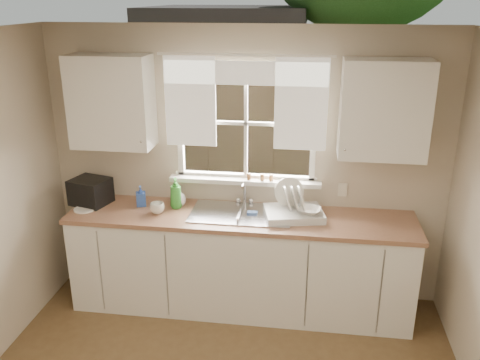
# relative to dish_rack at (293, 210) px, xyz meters

# --- Properties ---
(room_walls) EXTENTS (3.62, 4.02, 2.50)m
(room_walls) POSITION_rel_dish_rack_xyz_m (-0.46, -1.78, 0.26)
(room_walls) COLOR beige
(room_walls) RESTS_ON ground
(ceiling) EXTENTS (3.60, 4.00, 0.02)m
(ceiling) POSITION_rel_dish_rack_xyz_m (-0.46, -1.72, 1.53)
(ceiling) COLOR silver
(ceiling) RESTS_ON room_walls
(window) EXTENTS (1.38, 0.16, 1.06)m
(window) POSITION_rel_dish_rack_xyz_m (-0.46, 0.29, 0.51)
(window) COLOR white
(window) RESTS_ON room_walls
(curtains) EXTENTS (1.50, 0.03, 0.81)m
(curtains) POSITION_rel_dish_rack_xyz_m (-0.46, 0.23, 0.96)
(curtains) COLOR white
(curtains) RESTS_ON room_walls
(base_cabinets) EXTENTS (3.00, 0.62, 0.87)m
(base_cabinets) POSITION_rel_dish_rack_xyz_m (-0.46, -0.04, -0.54)
(base_cabinets) COLOR white
(base_cabinets) RESTS_ON ground
(countertop) EXTENTS (3.04, 0.65, 0.04)m
(countertop) POSITION_rel_dish_rack_xyz_m (-0.46, -0.04, -0.08)
(countertop) COLOR #95674A
(countertop) RESTS_ON base_cabinets
(upper_cabinet_left) EXTENTS (0.70, 0.33, 0.80)m
(upper_cabinet_left) POSITION_rel_dish_rack_xyz_m (-1.61, 0.11, 0.88)
(upper_cabinet_left) COLOR white
(upper_cabinet_left) RESTS_ON room_walls
(upper_cabinet_right) EXTENTS (0.70, 0.33, 0.80)m
(upper_cabinet_right) POSITION_rel_dish_rack_xyz_m (0.69, 0.11, 0.88)
(upper_cabinet_right) COLOR white
(upper_cabinet_right) RESTS_ON room_walls
(wall_outlet) EXTENTS (0.08, 0.01, 0.12)m
(wall_outlet) POSITION_rel_dish_rack_xyz_m (0.42, 0.27, 0.11)
(wall_outlet) COLOR beige
(wall_outlet) RESTS_ON room_walls
(sill_jars) EXTENTS (0.24, 0.04, 0.06)m
(sill_jars) POSITION_rel_dish_rack_xyz_m (-0.31, 0.22, 0.21)
(sill_jars) COLOR brown
(sill_jars) RESTS_ON window
(sink) EXTENTS (0.88, 0.52, 0.40)m
(sink) POSITION_rel_dish_rack_xyz_m (-0.46, -0.00, -0.13)
(sink) COLOR #B7B7BC
(sink) RESTS_ON countertop
(dish_rack) EXTENTS (0.56, 0.47, 0.31)m
(dish_rack) POSITION_rel_dish_rack_xyz_m (0.00, 0.00, 0.00)
(dish_rack) COLOR silver
(dish_rack) RESTS_ON countertop
(bowl) EXTENTS (0.23, 0.23, 0.05)m
(bowl) POSITION_rel_dish_rack_xyz_m (0.14, -0.05, 0.03)
(bowl) COLOR silver
(bowl) RESTS_ON dish_rack
(soap_bottle_a) EXTENTS (0.13, 0.13, 0.28)m
(soap_bottle_a) POSITION_rel_dish_rack_xyz_m (-1.06, 0.06, 0.08)
(soap_bottle_a) COLOR green
(soap_bottle_a) RESTS_ON countertop
(soap_bottle_b) EXTENTS (0.11, 0.11, 0.19)m
(soap_bottle_b) POSITION_rel_dish_rack_xyz_m (-1.38, 0.06, 0.03)
(soap_bottle_b) COLOR #2D52AA
(soap_bottle_b) RESTS_ON countertop
(soap_bottle_c) EXTENTS (0.18, 0.18, 0.18)m
(soap_bottle_c) POSITION_rel_dish_rack_xyz_m (-1.05, 0.10, 0.03)
(soap_bottle_c) COLOR beige
(soap_bottle_c) RESTS_ON countertop
(saucer) EXTENTS (0.19, 0.19, 0.01)m
(saucer) POSITION_rel_dish_rack_xyz_m (-1.86, -0.11, -0.06)
(saucer) COLOR white
(saucer) RESTS_ON countertop
(cup) EXTENTS (0.15, 0.15, 0.10)m
(cup) POSITION_rel_dish_rack_xyz_m (-1.19, -0.09, -0.01)
(cup) COLOR silver
(cup) RESTS_ON countertop
(black_appliance) EXTENTS (0.38, 0.35, 0.23)m
(black_appliance) POSITION_rel_dish_rack_xyz_m (-1.86, 0.05, 0.06)
(black_appliance) COLOR black
(black_appliance) RESTS_ON countertop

